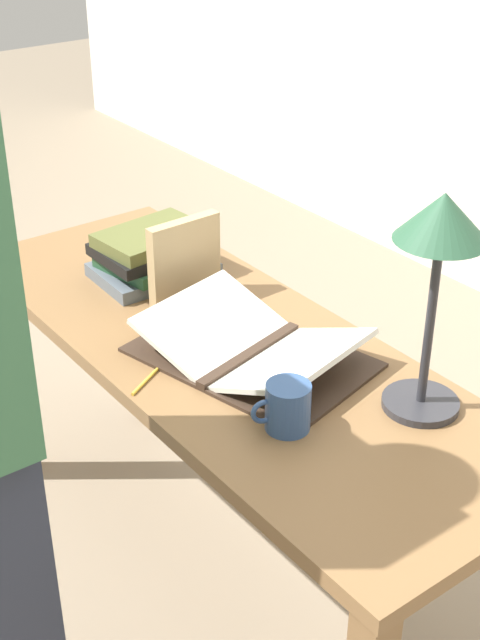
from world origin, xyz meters
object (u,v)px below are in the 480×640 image
Objects in this scene: open_book at (251,348)px; book_standing_upright at (185,260)px; book_stack_tall at (153,254)px; reading_lamp at (439,245)px; coffee_mug at (287,407)px; pencil at (150,376)px.

book_standing_upright is at bearing 159.33° from open_book.
reading_lamp reaches higher than book_stack_tall.
coffee_mug is (0.24, -0.10, 0.02)m from open_book.
pencil is (0.40, -0.26, -0.06)m from book_stack_tall.
reading_lamp is at bearing 11.87° from open_book.
book_standing_upright reaches higher than pencil.
book_standing_upright reaches higher than book_stack_tall.
reading_lamp reaches higher than book_standing_upright.
reading_lamp is at bearing 42.34° from pencil.
book_standing_upright is at bearing 165.97° from coffee_mug.
book_standing_upright is 1.75× the size of coffee_mug.
open_book is 4.13× the size of pencil.
open_book is at bearing 72.40° from pencil.
open_book is 0.50m from reading_lamp.
coffee_mug is 0.33m from pencil.
pencil is (0.25, -0.25, -0.10)m from book_standing_upright.
coffee_mug is at bearing -11.33° from book_stack_tall.
book_standing_upright is 0.45× the size of reading_lamp.
open_book is 0.47m from book_stack_tall.
coffee_mug is at bearing -35.40° from open_book.
book_stack_tall is 0.48m from pencil.
open_book is at bearing 157.80° from coffee_mug.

